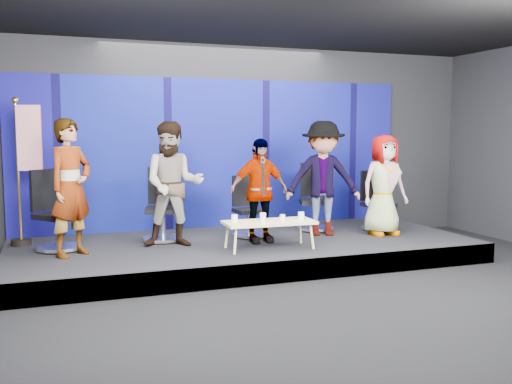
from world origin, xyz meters
TOP-DOWN VIEW (x-y plane):
  - ground at (0.00, 0.00)m, footprint 10.00×10.00m
  - room_walls at (0.00, 0.00)m, footprint 10.02×8.02m
  - riser at (0.00, 2.50)m, footprint 7.00×3.00m
  - backdrop at (0.00, 3.95)m, footprint 7.00×0.08m
  - chair_a at (-2.76, 2.76)m, footprint 0.92×0.92m
  - panelist_a at (-2.55, 2.29)m, footprint 0.81×0.79m
  - chair_b at (-1.19, 2.95)m, footprint 0.77×0.77m
  - panelist_b at (-1.12, 2.45)m, footprint 1.03×0.89m
  - chair_c at (0.17, 2.83)m, footprint 0.58×0.58m
  - panelist_c at (0.17, 2.32)m, footprint 0.95×0.44m
  - chair_d at (1.46, 3.03)m, footprint 0.82×0.82m
  - panelist_d at (1.36, 2.53)m, footprint 1.36×1.03m
  - chair_e at (2.47, 2.69)m, footprint 0.59×0.59m
  - panelist_e at (2.30, 2.21)m, footprint 0.82×0.55m
  - coffee_table at (0.14, 1.81)m, footprint 1.33×0.59m
  - mug_a at (-0.36, 1.87)m, footprint 0.09×0.09m
  - mug_b at (0.02, 1.75)m, footprint 0.08×0.08m
  - mug_c at (0.09, 1.92)m, footprint 0.09×0.09m
  - mug_d at (0.33, 1.77)m, footprint 0.08×0.08m
  - mug_e at (0.65, 1.81)m, footprint 0.09×0.09m
  - flag_stand at (-3.15, 3.25)m, footprint 0.49×0.29m

SIDE VIEW (x-z plane):
  - ground at x=0.00m, z-range 0.00..0.00m
  - riser at x=0.00m, z-range 0.00..0.30m
  - chair_c at x=0.17m, z-range 0.13..1.11m
  - chair_e at x=2.47m, z-range 0.13..1.14m
  - coffee_table at x=0.14m, z-range 0.47..0.87m
  - chair_b at x=-1.19m, z-range 0.11..1.24m
  - chair_d at x=1.46m, z-range 0.10..1.25m
  - chair_a at x=-2.76m, z-range 0.10..1.26m
  - mug_d at x=0.33m, z-range 0.70..0.79m
  - mug_b at x=0.02m, z-range 0.70..0.80m
  - mug_c at x=0.09m, z-range 0.70..0.81m
  - mug_e at x=0.65m, z-range 0.70..0.81m
  - mug_a at x=-0.36m, z-range 0.70..0.81m
  - panelist_c at x=0.17m, z-range 0.30..1.89m
  - panelist_e at x=2.30m, z-range 0.30..1.94m
  - panelist_b at x=-1.12m, z-range 0.30..2.14m
  - panelist_d at x=1.36m, z-range 0.30..2.16m
  - panelist_a at x=-2.55m, z-range 0.30..2.17m
  - flag_stand at x=-3.15m, z-range 0.36..2.56m
  - backdrop at x=0.00m, z-range 0.30..2.90m
  - room_walls at x=0.00m, z-range 0.67..4.18m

